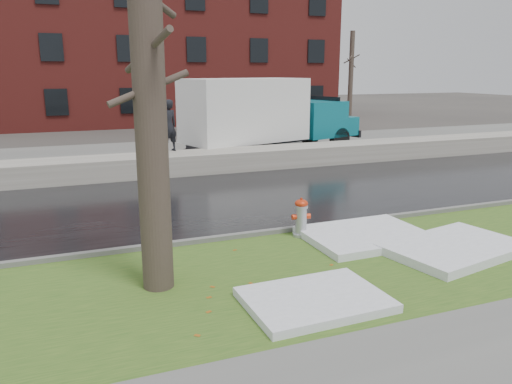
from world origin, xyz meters
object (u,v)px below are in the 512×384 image
object	(u,v)px
worker	(168,126)
tree	(149,93)
box_truck	(265,115)
fire_hydrant	(301,216)

from	to	relation	value
worker	tree	bearing A→B (deg)	54.42
box_truck	worker	size ratio (longest dim) A/B	5.33
fire_hydrant	tree	bearing A→B (deg)	-148.08
box_truck	tree	bearing A→B (deg)	-135.31
worker	box_truck	bearing A→B (deg)	-179.08
tree	box_truck	world-z (taller)	tree
fire_hydrant	worker	world-z (taller)	worker
fire_hydrant	worker	xyz separation A→B (m)	(-1.14, 8.69, 1.19)
fire_hydrant	box_truck	bearing A→B (deg)	80.10
fire_hydrant	tree	world-z (taller)	tree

